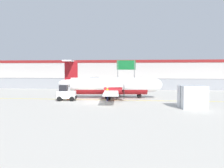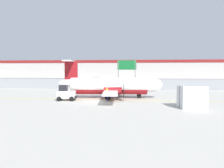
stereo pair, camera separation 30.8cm
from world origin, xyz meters
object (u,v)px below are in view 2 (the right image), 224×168
object	(u,v)px
cargo_container	(192,97)
parked_car_5	(151,81)
parked_car_4	(132,81)
ground_crew_worker	(107,93)
traffic_cone_near_left	(107,94)
parked_car_2	(96,80)
parked_car_6	(168,83)
baggage_tug	(66,94)
highway_sign	(127,67)
parked_car_3	(110,81)
parked_car_1	(73,82)
parked_car_7	(189,83)
commuter_airplane	(113,86)
parked_car_0	(49,83)
traffic_cone_near_right	(68,97)

from	to	relation	value
cargo_container	parked_car_5	size ratio (longest dim) A/B	0.65
parked_car_4	ground_crew_worker	bearing A→B (deg)	79.36
traffic_cone_near_left	parked_car_5	world-z (taller)	parked_car_5
parked_car_2	parked_car_6	bearing A→B (deg)	-27.49
baggage_tug	highway_sign	bearing A→B (deg)	65.84
parked_car_3	parked_car_1	bearing A→B (deg)	-163.18
parked_car_2	parked_car_5	world-z (taller)	same
ground_crew_worker	parked_car_5	size ratio (longest dim) A/B	0.40
traffic_cone_near_left	parked_car_1	distance (m)	24.86
cargo_container	parked_car_7	world-z (taller)	cargo_container
baggage_tug	parked_car_5	world-z (taller)	baggage_tug
ground_crew_worker	commuter_airplane	bearing A→B (deg)	-112.12
parked_car_0	parked_car_7	distance (m)	29.62
parked_car_3	parked_car_6	size ratio (longest dim) A/B	1.02
commuter_airplane	parked_car_5	world-z (taller)	commuter_airplane
commuter_airplane	highway_sign	bearing A→B (deg)	81.28
traffic_cone_near_left	parked_car_3	distance (m)	23.64
baggage_tug	highway_sign	distance (m)	20.11
cargo_container	parked_car_3	size ratio (longest dim) A/B	0.62
ground_crew_worker	parked_car_6	size ratio (longest dim) A/B	0.40
ground_crew_worker	parked_car_2	world-z (taller)	same
traffic_cone_near_left	parked_car_7	xyz separation A→B (m)	(14.33, 17.74, 0.58)
parked_car_0	parked_car_2	distance (m)	14.07
traffic_cone_near_right	parked_car_7	distance (m)	29.25
traffic_cone_near_left	commuter_airplane	bearing A→B (deg)	-65.10
parked_car_5	parked_car_7	world-z (taller)	same
parked_car_7	parked_car_4	bearing A→B (deg)	-28.33
cargo_container	highway_sign	world-z (taller)	highway_sign
traffic_cone_near_left	parked_car_6	size ratio (longest dim) A/B	0.15
parked_car_2	parked_car_5	distance (m)	14.38
traffic_cone_near_right	parked_car_0	xyz separation A→B (m)	(-11.11, 21.53, 0.58)
commuter_airplane	traffic_cone_near_right	bearing A→B (deg)	-162.55
traffic_cone_near_left	traffic_cone_near_right	bearing A→B (deg)	-130.18
commuter_airplane	parked_car_2	distance (m)	31.81
parked_car_2	baggage_tug	bearing A→B (deg)	-86.77
cargo_container	traffic_cone_near_right	distance (m)	14.96
traffic_cone_near_left	cargo_container	bearing A→B (deg)	-45.04
highway_sign	ground_crew_worker	bearing A→B (deg)	-92.88
commuter_airplane	baggage_tug	size ratio (longest dim) A/B	6.58
ground_crew_worker	parked_car_5	distance (m)	30.81
commuter_airplane	parked_car_0	xyz separation A→B (m)	(-16.46, 19.17, -0.71)
baggage_tug	parked_car_7	size ratio (longest dim) A/B	0.58
cargo_container	parked_car_4	world-z (taller)	cargo_container
cargo_container	parked_car_3	distance (m)	35.80
traffic_cone_near_right	parked_car_5	distance (m)	31.63
commuter_airplane	parked_car_3	world-z (taller)	commuter_airplane
parked_car_1	parked_car_6	bearing A→B (deg)	-10.85
commuter_airplane	parked_car_1	xyz separation A→B (m)	(-12.81, 24.52, -0.71)
cargo_container	parked_car_0	xyz separation A→B (m)	(-25.19, 26.54, -0.21)
cargo_container	parked_car_1	world-z (taller)	cargo_container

